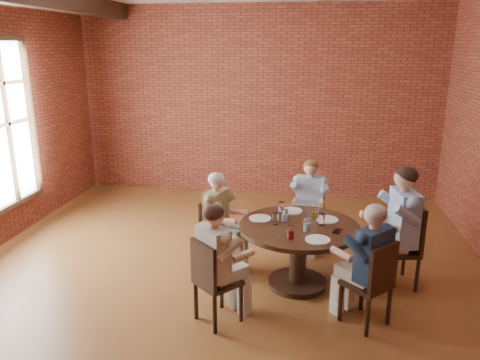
# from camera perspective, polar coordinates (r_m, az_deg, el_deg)

# --- Properties ---
(floor) EXTENTS (7.00, 7.00, 0.00)m
(floor) POSITION_cam_1_polar(r_m,az_deg,el_deg) (5.72, -2.19, -12.01)
(floor) COLOR brown
(floor) RESTS_ON ground
(wall_back) EXTENTS (7.00, 0.00, 7.00)m
(wall_back) POSITION_cam_1_polar(r_m,az_deg,el_deg) (8.56, 2.10, 9.44)
(wall_back) COLOR brown
(wall_back) RESTS_ON ground
(wall_front) EXTENTS (7.00, 0.00, 7.00)m
(wall_front) POSITION_cam_1_polar(r_m,az_deg,el_deg) (2.00, -22.34, -14.97)
(wall_front) COLOR brown
(wall_front) RESTS_ON ground
(dining_table) EXTENTS (1.35, 1.35, 0.75)m
(dining_table) POSITION_cam_1_polar(r_m,az_deg,el_deg) (5.40, 7.16, -7.65)
(dining_table) COLOR black
(dining_table) RESTS_ON floor
(chair_a) EXTENTS (0.54, 0.54, 0.98)m
(chair_a) POSITION_cam_1_polar(r_m,az_deg,el_deg) (5.72, 19.35, -7.12)
(chair_a) COLOR black
(chair_a) RESTS_ON floor
(diner_a) EXTENTS (0.80, 0.70, 1.41)m
(diner_a) POSITION_cam_1_polar(r_m,az_deg,el_deg) (5.62, 18.59, -5.48)
(diner_a) COLOR #4875BC
(diner_a) RESTS_ON floor
(chair_b) EXTENTS (0.42, 0.42, 0.88)m
(chair_b) POSITION_cam_1_polar(r_m,az_deg,el_deg) (6.47, 8.45, -4.02)
(chair_b) COLOR black
(chair_b) RESTS_ON floor
(diner_b) EXTENTS (0.53, 0.62, 1.24)m
(diner_b) POSITION_cam_1_polar(r_m,az_deg,el_deg) (6.36, 8.43, -3.11)
(diner_b) COLOR #8EA5B5
(diner_b) RESTS_ON floor
(chair_c) EXTENTS (0.47, 0.47, 0.88)m
(chair_c) POSITION_cam_1_polar(r_m,az_deg,el_deg) (5.81, -3.09, -6.26)
(chair_c) COLOR black
(chair_c) RESTS_ON floor
(diner_c) EXTENTS (0.69, 0.61, 1.24)m
(diner_c) POSITION_cam_1_polar(r_m,az_deg,el_deg) (5.73, -2.47, -5.15)
(diner_c) COLOR brown
(diner_c) RESTS_ON floor
(chair_d) EXTENTS (0.54, 0.54, 0.89)m
(chair_d) POSITION_cam_1_polar(r_m,az_deg,el_deg) (4.70, -3.44, -11.93)
(chair_d) COLOR black
(chair_d) RESTS_ON floor
(diner_d) EXTENTS (0.75, 0.76, 1.25)m
(diner_d) POSITION_cam_1_polar(r_m,az_deg,el_deg) (4.67, -2.72, -10.19)
(diner_d) COLOR #C0A197
(diner_d) RESTS_ON floor
(chair_e) EXTENTS (0.56, 0.56, 0.90)m
(chair_e) POSITION_cam_1_polar(r_m,az_deg,el_deg) (4.82, 15.92, -11.77)
(chair_e) COLOR black
(chair_e) RESTS_ON floor
(diner_e) EXTENTS (0.77, 0.77, 1.27)m
(diner_e) POSITION_cam_1_polar(r_m,az_deg,el_deg) (4.79, 15.32, -9.97)
(diner_e) COLOR #16283F
(diner_e) RESTS_ON floor
(plate_a) EXTENTS (0.26, 0.26, 0.01)m
(plate_a) POSITION_cam_1_polar(r_m,az_deg,el_deg) (5.51, 10.54, -4.74)
(plate_a) COLOR white
(plate_a) RESTS_ON dining_table
(plate_b) EXTENTS (0.26, 0.26, 0.01)m
(plate_b) POSITION_cam_1_polar(r_m,az_deg,el_deg) (5.73, 6.33, -3.75)
(plate_b) COLOR white
(plate_b) RESTS_ON dining_table
(plate_c) EXTENTS (0.26, 0.26, 0.01)m
(plate_c) POSITION_cam_1_polar(r_m,az_deg,el_deg) (5.46, 2.46, -4.69)
(plate_c) COLOR white
(plate_c) RESTS_ON dining_table
(plate_d) EXTENTS (0.26, 0.26, 0.01)m
(plate_d) POSITION_cam_1_polar(r_m,az_deg,el_deg) (4.94, 9.45, -7.19)
(plate_d) COLOR white
(plate_d) RESTS_ON dining_table
(glass_a) EXTENTS (0.07, 0.07, 0.14)m
(glass_a) POSITION_cam_1_polar(r_m,az_deg,el_deg) (5.32, 9.94, -4.78)
(glass_a) COLOR white
(glass_a) RESTS_ON dining_table
(glass_b) EXTENTS (0.07, 0.07, 0.14)m
(glass_b) POSITION_cam_1_polar(r_m,az_deg,el_deg) (5.50, 9.19, -4.04)
(glass_b) COLOR white
(glass_b) RESTS_ON dining_table
(glass_c) EXTENTS (0.07, 0.07, 0.14)m
(glass_c) POSITION_cam_1_polar(r_m,az_deg,el_deg) (5.64, 5.02, -3.37)
(glass_c) COLOR white
(glass_c) RESTS_ON dining_table
(glass_d) EXTENTS (0.07, 0.07, 0.14)m
(glass_d) POSITION_cam_1_polar(r_m,az_deg,el_deg) (5.38, 5.49, -4.33)
(glass_d) COLOR white
(glass_d) RESTS_ON dining_table
(glass_e) EXTENTS (0.07, 0.07, 0.14)m
(glass_e) POSITION_cam_1_polar(r_m,az_deg,el_deg) (5.27, 4.37, -4.75)
(glass_e) COLOR white
(glass_e) RESTS_ON dining_table
(glass_f) EXTENTS (0.07, 0.07, 0.14)m
(glass_f) POSITION_cam_1_polar(r_m,az_deg,el_deg) (4.93, 6.17, -6.32)
(glass_f) COLOR white
(glass_f) RESTS_ON dining_table
(glass_g) EXTENTS (0.07, 0.07, 0.14)m
(glass_g) POSITION_cam_1_polar(r_m,az_deg,el_deg) (5.13, 8.11, -5.46)
(glass_g) COLOR white
(glass_g) RESTS_ON dining_table
(smartphone) EXTENTS (0.12, 0.17, 0.01)m
(smartphone) POSITION_cam_1_polar(r_m,az_deg,el_deg) (5.21, 11.79, -6.12)
(smartphone) COLOR black
(smartphone) RESTS_ON dining_table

